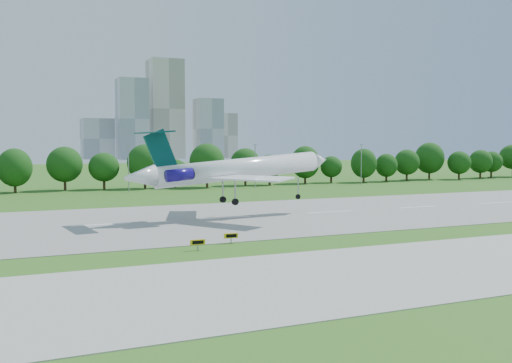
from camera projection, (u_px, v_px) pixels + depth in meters
The scene contains 9 objects.
ground at pixel (135, 254), 63.89m from camera, with size 600.00×600.00×0.00m, color #286019.
runway at pixel (102, 225), 86.78m from camera, with size 400.00×45.00×0.08m, color gray.
taxiway at pixel (179, 292), 47.41m from camera, with size 400.00×23.00×0.08m, color #ADADA8.
tree_line at pixel (63, 167), 147.72m from camera, with size 288.40×8.40×10.40m.
light_poles at pixel (56, 169), 137.57m from camera, with size 175.90×0.25×12.19m.
skyline at pixel (161, 121), 459.23m from camera, with size 127.00×52.00×80.00m.
airliner at pixel (229, 169), 94.23m from camera, with size 38.23×27.57×12.34m.
taxi_sign_centre at pixel (198, 242), 66.22m from camera, with size 1.80×0.27×1.26m.
taxi_sign_right at pixel (231, 236), 70.85m from camera, with size 1.82×0.36×1.27m.
Camera 1 is at (-12.63, -63.40, 12.43)m, focal length 40.00 mm.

